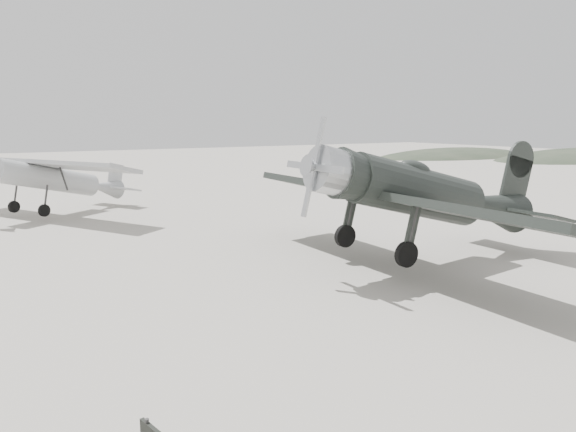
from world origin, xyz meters
The scene contains 4 objects.
ground centered at (0.00, 0.00, 0.00)m, with size 160.00×160.00×0.00m, color gray.
hill_northeast centered at (50.00, 40.00, 0.00)m, with size 32.00×16.00×5.20m, color #2B3728.
lowwing_monoplane centered at (4.00, 0.75, 2.35)m, with size 9.85×13.69×4.44m.
highwing_monoplane centered at (-4.72, 17.83, 2.09)m, with size 9.00×11.25×3.34m.
Camera 1 is at (-9.63, -12.51, 4.76)m, focal length 35.00 mm.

